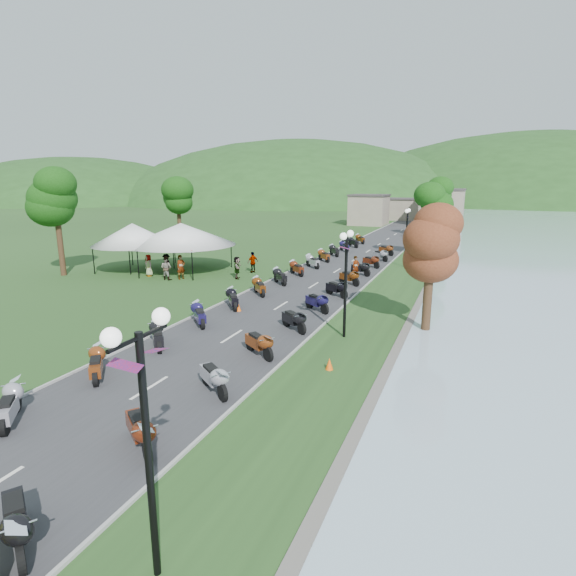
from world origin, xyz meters
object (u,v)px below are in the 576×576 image
(vendor_tent_main, at_px, (182,247))
(pedestrian_b, at_px, (167,280))
(streetlamp_near, at_px, (148,456))
(pedestrian_a, at_px, (182,279))
(pedestrian_c, at_px, (167,275))

(vendor_tent_main, distance_m, pedestrian_b, 4.14)
(streetlamp_near, height_order, pedestrian_a, streetlamp_near)
(streetlamp_near, relative_size, pedestrian_a, 2.67)
(pedestrian_c, bearing_deg, vendor_tent_main, 154.61)
(pedestrian_a, bearing_deg, pedestrian_c, 89.57)
(streetlamp_near, bearing_deg, pedestrian_a, 124.40)
(streetlamp_near, xyz_separation_m, pedestrian_a, (-15.46, 22.57, -2.50))
(vendor_tent_main, relative_size, pedestrian_a, 3.17)
(streetlamp_near, height_order, vendor_tent_main, streetlamp_near)
(pedestrian_a, height_order, pedestrian_c, pedestrian_a)
(vendor_tent_main, height_order, pedestrian_b, vendor_tent_main)
(vendor_tent_main, bearing_deg, pedestrian_c, -94.75)
(streetlamp_near, xyz_separation_m, pedestrian_c, (-17.48, 23.47, -2.50))
(pedestrian_a, xyz_separation_m, pedestrian_c, (-2.03, 0.90, 0.00))
(pedestrian_a, distance_m, pedestrian_c, 2.22)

